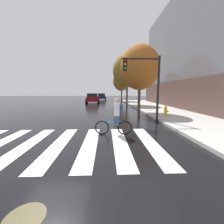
# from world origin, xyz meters

# --- Properties ---
(ground_plane) EXTENTS (120.00, 120.00, 0.00)m
(ground_plane) POSITION_xyz_m (0.00, 0.00, 0.00)
(ground_plane) COLOR black
(crosswalk_stripes) EXTENTS (8.67, 4.17, 0.01)m
(crosswalk_stripes) POSITION_xyz_m (-0.32, 0.00, 0.01)
(crosswalk_stripes) COLOR silver
(crosswalk_stripes) RESTS_ON ground
(manhole_cover) EXTENTS (0.64, 0.64, 0.01)m
(manhole_cover) POSITION_xyz_m (0.75, -3.19, 0.00)
(manhole_cover) COLOR #473D1E
(manhole_cover) RESTS_ON ground
(sedan_mid) EXTENTS (2.50, 4.93, 1.66)m
(sedan_mid) POSITION_xyz_m (-0.34, 19.80, 0.86)
(sedan_mid) COLOR maroon
(sedan_mid) RESTS_ON ground
(sedan_far) EXTENTS (2.13, 4.48, 1.54)m
(sedan_far) POSITION_xyz_m (0.97, 29.15, 0.80)
(sedan_far) COLOR navy
(sedan_far) RESTS_ON ground
(cyclist) EXTENTS (1.71, 0.37, 1.69)m
(cyclist) POSITION_xyz_m (2.49, 1.14, 0.84)
(cyclist) COLOR black
(cyclist) RESTS_ON ground
(traffic_light_near) EXTENTS (2.47, 0.28, 4.20)m
(traffic_light_near) POSITION_xyz_m (4.57, 3.91, 2.86)
(traffic_light_near) COLOR black
(traffic_light_near) RESTS_ON ground
(fire_hydrant) EXTENTS (0.33, 0.22, 0.78)m
(fire_hydrant) POSITION_xyz_m (6.50, 5.16, 0.53)
(fire_hydrant) COLOR gold
(fire_hydrant) RESTS_ON sidewalk
(street_tree_near) EXTENTS (3.35, 3.35, 5.96)m
(street_tree_near) POSITION_xyz_m (4.99, 7.40, 4.03)
(street_tree_near) COLOR #4C3823
(street_tree_near) RESTS_ON ground
(street_tree_mid) EXTENTS (4.01, 4.01, 7.13)m
(street_tree_mid) POSITION_xyz_m (4.99, 14.95, 4.82)
(street_tree_mid) COLOR #4C3823
(street_tree_mid) RESTS_ON ground
(street_tree_far) EXTENTS (3.34, 3.34, 5.93)m
(street_tree_far) POSITION_xyz_m (5.03, 22.37, 4.00)
(street_tree_far) COLOR #4C3823
(street_tree_far) RESTS_ON ground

